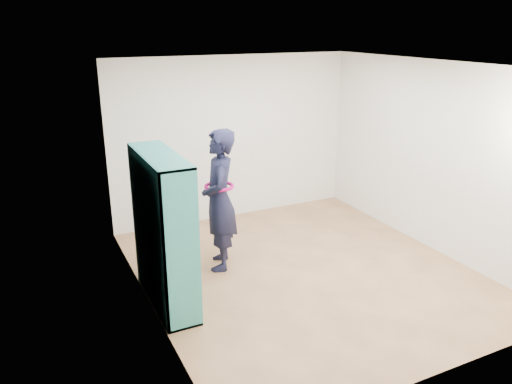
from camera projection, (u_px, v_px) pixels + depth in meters
name	position (u px, v px, depth m)	size (l,w,h in m)	color
floor	(305.00, 271.00, 6.46)	(4.50, 4.50, 0.00)	brown
ceiling	(312.00, 65.00, 5.63)	(4.50, 4.50, 0.00)	white
wall_left	(145.00, 200.00, 5.21)	(0.02, 4.50, 2.60)	white
wall_right	(432.00, 157.00, 6.87)	(0.02, 4.50, 2.60)	white
wall_back	(234.00, 139.00, 7.96)	(4.00, 0.02, 2.60)	white
wall_front	(451.00, 246.00, 4.13)	(4.00, 0.02, 2.60)	white
bookshelf	(161.00, 233.00, 5.49)	(0.38, 1.31, 1.75)	teal
person	(219.00, 200.00, 6.33)	(0.65, 0.78, 1.83)	black
smartphone	(207.00, 189.00, 6.37)	(0.04, 0.09, 0.12)	silver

